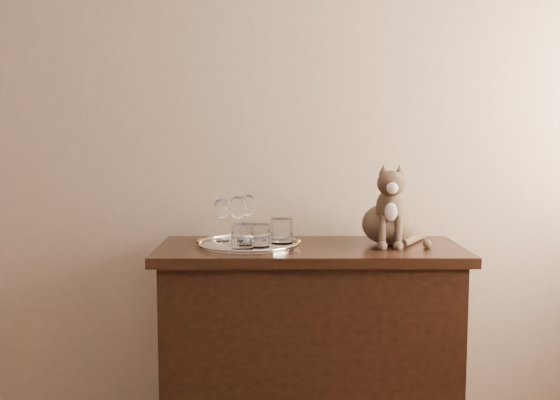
% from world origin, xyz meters
% --- Properties ---
extents(wall_back, '(4.00, 0.10, 2.70)m').
position_xyz_m(wall_back, '(0.00, 2.25, 1.35)').
color(wall_back, tan).
rests_on(wall_back, ground).
extents(sideboard, '(1.20, 0.50, 0.85)m').
position_xyz_m(sideboard, '(0.60, 1.94, 0.42)').
color(sideboard, black).
rests_on(sideboard, ground).
extents(tray, '(0.40, 0.40, 0.01)m').
position_xyz_m(tray, '(0.36, 1.94, 0.85)').
color(tray, silver).
rests_on(tray, sideboard).
extents(wine_glass_a, '(0.07, 0.07, 0.18)m').
position_xyz_m(wine_glass_a, '(0.25, 2.00, 0.95)').
color(wine_glass_a, white).
rests_on(wine_glass_a, tray).
extents(wine_glass_b, '(0.07, 0.07, 0.19)m').
position_xyz_m(wine_glass_b, '(0.35, 2.05, 0.95)').
color(wine_glass_b, white).
rests_on(wine_glass_b, tray).
extents(wine_glass_d, '(0.07, 0.07, 0.19)m').
position_xyz_m(wine_glass_d, '(0.32, 1.95, 0.95)').
color(wine_glass_d, white).
rests_on(wine_glass_d, tray).
extents(tumbler_a, '(0.08, 0.08, 0.09)m').
position_xyz_m(tumbler_a, '(0.40, 1.87, 0.90)').
color(tumbler_a, white).
rests_on(tumbler_a, tray).
extents(tumbler_b, '(0.09, 0.09, 0.10)m').
position_xyz_m(tumbler_b, '(0.34, 1.83, 0.91)').
color(tumbler_b, white).
rests_on(tumbler_b, tray).
extents(tumbler_c, '(0.09, 0.09, 0.10)m').
position_xyz_m(tumbler_c, '(0.49, 1.96, 0.91)').
color(tumbler_c, white).
rests_on(tumbler_c, tray).
extents(cat, '(0.35, 0.33, 0.33)m').
position_xyz_m(cat, '(0.92, 1.99, 1.01)').
color(cat, '#47382A').
rests_on(cat, sideboard).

